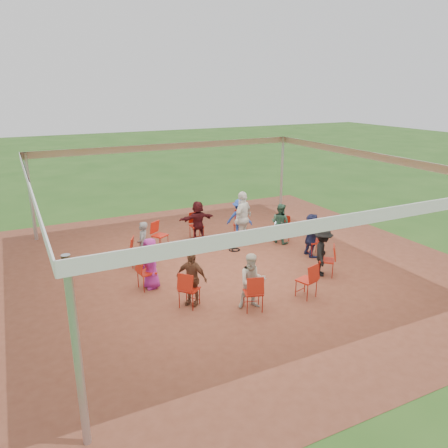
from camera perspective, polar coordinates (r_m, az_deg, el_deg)
name	(u,v)px	position (r m, az deg, el deg)	size (l,w,h in m)	color
ground	(232,266)	(12.93, 1.04, -5.45)	(80.00, 80.00, 0.00)	#285219
dirt_patch	(232,265)	(12.93, 1.05, -5.42)	(13.00, 13.00, 0.00)	brown
tent	(232,187)	(12.20, 1.11, 4.86)	(10.33, 10.33, 3.00)	#B2B2B7
chair_0	(282,229)	(14.85, 7.55, -0.65)	(0.42, 0.44, 0.90)	#AF1C0D
chair_1	(240,224)	(15.30, 2.07, 0.05)	(0.42, 0.44, 0.90)	#AF1C0D
chair_2	(197,226)	(15.07, -3.60, -0.24)	(0.42, 0.44, 0.90)	#AF1C0D
chair_3	(160,236)	(14.22, -8.38, -1.51)	(0.42, 0.44, 0.90)	#AF1C0D
chair_4	(139,252)	(12.93, -11.01, -3.63)	(0.42, 0.44, 0.90)	#AF1C0D
chair_5	(147,273)	(11.53, -10.04, -6.26)	(0.42, 0.44, 0.90)	#AF1C0D
chair_6	(189,289)	(10.51, -4.55, -8.48)	(0.42, 0.44, 0.90)	#AF1C0D
chair_7	(253,293)	(10.34, 3.84, -8.92)	(0.42, 0.44, 0.90)	#AF1C0D
chair_8	(307,280)	(11.11, 10.73, -7.25)	(0.42, 0.44, 0.90)	#AF1C0D
chair_9	(327,260)	(12.44, 13.25, -4.65)	(0.42, 0.44, 0.90)	#AF1C0D
chair_10	(314,242)	(13.82, 11.72, -2.28)	(0.42, 0.44, 0.90)	#AF1C0D
person_seated_0	(280,223)	(14.68, 7.34, 0.11)	(0.66, 0.38, 1.36)	#2C523E
person_seated_1	(240,218)	(15.11, 2.04, 0.76)	(0.88, 0.43, 1.36)	#2040A0
person_seated_2	(198,220)	(14.90, -3.44, 0.49)	(1.26, 0.47, 1.36)	#3D0F13
person_seated_3	(143,245)	(12.83, -10.54, -2.66)	(0.49, 0.32, 1.36)	slate
person_seated_4	(151,263)	(11.48, -9.56, -5.06)	(0.66, 0.37, 1.36)	#952281
person_seated_5	(191,278)	(10.51, -4.28, -7.07)	(0.80, 0.41, 1.36)	brown
person_seated_6	(252,281)	(10.35, 3.72, -7.47)	(0.66, 0.38, 1.36)	beige
person_seated_7	(323,252)	(12.36, 12.77, -3.60)	(0.88, 0.43, 1.36)	black
person_seated_8	(311,235)	(13.68, 11.35, -1.41)	(1.26, 0.47, 1.36)	#1C2146
standing_person	(243,218)	(14.31, 2.47, 0.74)	(1.06, 0.54, 1.82)	silver
cable_coil	(235,250)	(14.08, 1.41, -3.37)	(0.42, 0.42, 0.03)	black
laptop	(277,226)	(14.56, 6.99, -0.21)	(0.36, 0.39, 0.22)	#B7B7BC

